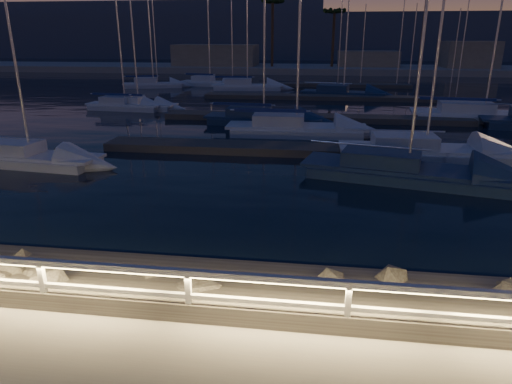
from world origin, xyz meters
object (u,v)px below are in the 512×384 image
sailboat_j (137,104)px  sailboat_g (261,118)px  sailboat_m (209,82)px  sailboat_i (152,84)px  sailboat_d (402,169)px  sailboat_k (341,93)px  sailboat_e (123,105)px  sailboat_l (480,114)px  sailboat_b (27,156)px  sailboat_n (245,86)px  sailboat_c (421,150)px  sailboat_f (293,128)px  guard_rail (290,291)px

sailboat_j → sailboat_g: bearing=-20.0°
sailboat_g → sailboat_m: bearing=116.1°
sailboat_i → sailboat_d: bearing=-72.9°
sailboat_d → sailboat_k: size_ratio=1.06×
sailboat_e → sailboat_l: bearing=2.0°
sailboat_b → sailboat_j: 17.56m
sailboat_e → sailboat_n: bearing=69.6°
sailboat_i → sailboat_j: bearing=-91.7°
sailboat_b → sailboat_n: 33.71m
sailboat_b → sailboat_n: bearing=87.0°
sailboat_d → sailboat_e: (-19.83, 16.93, -0.02)m
sailboat_c → sailboat_f: (-6.71, 4.86, 0.03)m
guard_rail → sailboat_c: size_ratio=3.07×
sailboat_c → sailboat_l: bearing=60.8°
guard_rail → sailboat_j: 33.07m
sailboat_e → sailboat_f: (14.61, -8.34, 0.06)m
sailboat_e → sailboat_l: (27.75, -1.36, 0.06)m
sailboat_k → sailboat_l: sailboat_l is taller
sailboat_l → sailboat_f: bearing=-146.3°
guard_rail → sailboat_f: size_ratio=3.02×
sailboat_e → sailboat_g: (12.17, -4.89, 0.02)m
sailboat_c → sailboat_g: size_ratio=1.04×
guard_rail → sailboat_f: bearing=93.4°
sailboat_f → sailboat_i: (-18.37, 25.37, -0.03)m
sailboat_l → sailboat_e: bearing=-177.1°
sailboat_g → sailboat_l: size_ratio=0.81×
sailboat_n → sailboat_l: bearing=-47.1°
guard_rail → sailboat_b: 17.97m
sailboat_e → sailboat_l: 27.78m
sailboat_b → sailboat_l: (25.24, 15.61, 0.06)m
sailboat_e → sailboat_b: bearing=-76.8°
sailboat_f → sailboat_k: sailboat_f is taller
sailboat_l → sailboat_m: bearing=145.5°
sailboat_e → sailboat_k: sailboat_k is taller
sailboat_i → sailboat_l: sailboat_l is taller
sailboat_m → sailboat_n: sailboat_n is taller
guard_rail → sailboat_n: 46.07m
sailboat_f → sailboat_n: bearing=104.2°
sailboat_b → sailboat_g: bearing=57.1°
sailboat_k → sailboat_l: bearing=-41.5°
sailboat_b → sailboat_d: (17.33, 0.04, 0.02)m
sailboat_d → sailboat_n: bearing=123.3°
sailboat_d → sailboat_g: (-7.66, 12.04, -0.00)m
sailboat_e → sailboat_k: (18.28, 11.08, 0.02)m
sailboat_m → sailboat_e: bearing=-87.3°
sailboat_c → sailboat_l: sailboat_l is taller
sailboat_c → sailboat_f: sailboat_f is taller
sailboat_c → sailboat_g: sailboat_c is taller
sailboat_f → sailboat_j: (-13.66, 8.87, -0.08)m
guard_rail → sailboat_k: sailboat_k is taller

